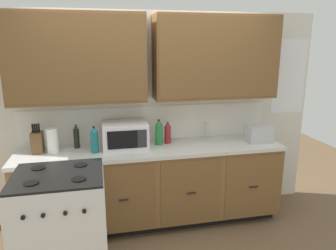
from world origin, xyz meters
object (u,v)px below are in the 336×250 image
at_px(bottle_dark, 76,137).
at_px(bottle_red, 168,133).
at_px(knife_block, 37,142).
at_px(bottle_green, 159,132).
at_px(microwave, 125,135).
at_px(toaster, 259,134).
at_px(stove_range, 62,224).
at_px(paper_towel_roll, 52,141).
at_px(bottle_teal, 94,140).

bearing_deg(bottle_dark, bottle_red, -2.36).
relative_size(knife_block, bottle_green, 1.08).
xyz_separation_m(microwave, toaster, (1.52, -0.13, -0.04)).
bearing_deg(microwave, toaster, -4.80).
bearing_deg(bottle_red, toaster, -9.66).
relative_size(stove_range, toaster, 3.39).
bearing_deg(paper_towel_roll, bottle_dark, 25.39).
xyz_separation_m(microwave, bottle_dark, (-0.51, 0.09, -0.01)).
relative_size(microwave, paper_towel_roll, 1.85).
bearing_deg(bottle_teal, bottle_red, 10.70).
height_order(stove_range, knife_block, knife_block).
height_order(knife_block, paper_towel_roll, knife_block).
height_order(bottle_red, bottle_teal, bottle_teal).
bearing_deg(bottle_red, bottle_teal, -169.30).
height_order(microwave, bottle_red, microwave).
relative_size(paper_towel_roll, bottle_red, 1.07).
xyz_separation_m(toaster, knife_block, (-2.41, 0.14, 0.02)).
height_order(bottle_red, bottle_dark, bottle_dark).
bearing_deg(bottle_teal, paper_towel_roll, 168.90).
xyz_separation_m(toaster, bottle_green, (-1.14, 0.14, 0.04)).
relative_size(stove_range, bottle_dark, 3.68).
relative_size(stove_range, bottle_teal, 3.43).
relative_size(bottle_red, bottle_dark, 0.95).
height_order(stove_range, toaster, toaster).
bearing_deg(bottle_dark, bottle_green, -4.70).
bearing_deg(bottle_green, knife_block, -179.78).
bearing_deg(toaster, knife_block, 176.70).
bearing_deg(bottle_green, toaster, -7.19).
relative_size(paper_towel_roll, bottle_teal, 0.94).
height_order(stove_range, bottle_red, bottle_red).
bearing_deg(toaster, microwave, 175.20).
bearing_deg(bottle_dark, stove_range, -98.38).
bearing_deg(toaster, bottle_dark, 173.89).
distance_m(toaster, bottle_dark, 2.04).
height_order(toaster, bottle_dark, bottle_dark).
bearing_deg(toaster, bottle_teal, 179.26).
xyz_separation_m(knife_block, bottle_teal, (0.57, -0.12, 0.02)).
relative_size(bottle_red, bottle_teal, 0.88).
relative_size(bottle_dark, bottle_green, 0.90).
xyz_separation_m(stove_range, paper_towel_roll, (-0.12, 0.68, 0.57)).
bearing_deg(toaster, paper_towel_roll, 177.30).
relative_size(toaster, knife_block, 0.90).
xyz_separation_m(microwave, paper_towel_roll, (-0.74, -0.02, -0.01)).
relative_size(knife_block, bottle_teal, 1.12).
bearing_deg(bottle_teal, bottle_dark, 134.42).
relative_size(toaster, paper_towel_roll, 1.08).
relative_size(microwave, bottle_teal, 1.73).
bearing_deg(knife_block, bottle_dark, 11.45).
bearing_deg(bottle_green, paper_towel_roll, -178.09).
height_order(bottle_red, bottle_green, bottle_green).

